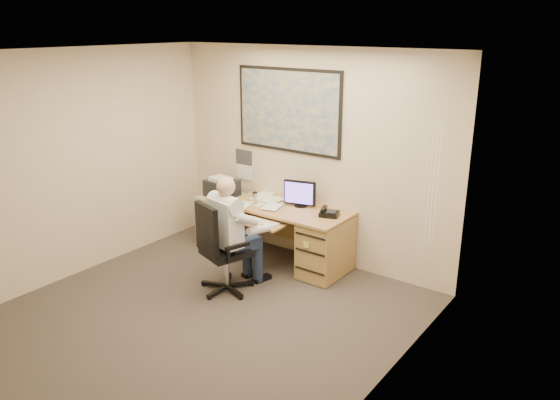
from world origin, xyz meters
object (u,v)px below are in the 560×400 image
Objects in this scene: filing_cabinet at (223,215)px; person at (227,235)px; desk at (311,236)px; office_chair at (225,266)px.

filing_cabinet is 1.42m from person.
desk is 1.19m from office_chair.
office_chair is at bearing -67.05° from person.
office_chair is (-0.46, -1.09, -0.12)m from desk.
filing_cabinet is at bearing 145.66° from person.
person is (-0.48, -1.01, 0.24)m from desk.
desk reaches higher than filing_cabinet.
person is at bearing -115.32° from desk.
filing_cabinet is 1.46m from office_chair.
person is at bearing 119.53° from office_chair.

